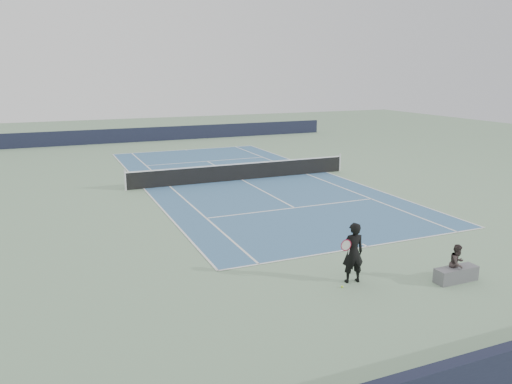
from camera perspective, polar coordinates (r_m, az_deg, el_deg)
name	(u,v)px	position (r m, az deg, el deg)	size (l,w,h in m)	color
ground	(242,180)	(27.97, -1.61, 1.38)	(80.00, 80.00, 0.00)	gray
court_surface	(242,180)	(27.97, -1.61, 1.39)	(10.97, 23.77, 0.01)	#3B658D
tennis_net	(242,171)	(27.87, -1.62, 2.39)	(12.90, 0.10, 1.07)	silver
windscreen_far	(167,133)	(44.78, -10.11, 6.61)	(30.00, 0.25, 1.20)	black
tennis_player	(353,253)	(14.63, 11.02, -6.82)	(0.82, 0.57, 1.80)	black
tennis_ball	(342,287)	(14.53, 9.82, -10.61)	(0.07, 0.07, 0.07)	#C5E92F
spectator_bench	(457,269)	(15.71, 21.95, -8.12)	(1.40, 0.78, 1.14)	#5C5B60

